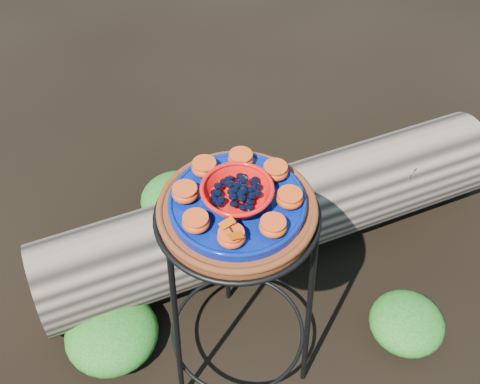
{
  "coord_description": "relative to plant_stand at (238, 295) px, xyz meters",
  "views": [
    {
      "loc": [
        -0.14,
        -0.92,
        1.8
      ],
      "look_at": [
        0.01,
        0.0,
        0.78
      ],
      "focal_mm": 45.0,
      "sensor_mm": 36.0,
      "label": 1
    }
  ],
  "objects": [
    {
      "name": "cobalt_plate",
      "position": [
        0.0,
        0.0,
        0.39
      ],
      "size": [
        0.32,
        0.32,
        0.02
      ],
      "primitive_type": "cylinder",
      "color": "#081051",
      "rests_on": "terracotta_saucer"
    },
    {
      "name": "terracotta_saucer",
      "position": [
        0.0,
        0.0,
        0.37
      ],
      "size": [
        0.38,
        0.38,
        0.03
      ],
      "primitive_type": "cylinder",
      "color": "#672C0C",
      "rests_on": "plant_stand"
    },
    {
      "name": "driftwood_log",
      "position": [
        0.2,
        0.44,
        -0.19
      ],
      "size": [
        1.74,
        0.83,
        0.32
      ],
      "primitive_type": null,
      "rotation": [
        0.0,
        0.0,
        0.24
      ],
      "color": "black",
      "rests_on": "ground"
    },
    {
      "name": "orange_half_6",
      "position": [
        -0.12,
        0.03,
        0.42
      ],
      "size": [
        0.06,
        0.06,
        0.03
      ],
      "primitive_type": "ellipsoid",
      "color": "red",
      "rests_on": "cobalt_plate"
    },
    {
      "name": "orange_half_7",
      "position": [
        -0.1,
        -0.06,
        0.42
      ],
      "size": [
        0.06,
        0.06,
        0.03
      ],
      "primitive_type": "ellipsoid",
      "color": "red",
      "rests_on": "cobalt_plate"
    },
    {
      "name": "orange_half_0",
      "position": [
        -0.03,
        -0.12,
        0.42
      ],
      "size": [
        0.06,
        0.06,
        0.03
      ],
      "primitive_type": "ellipsoid",
      "color": "red",
      "rests_on": "cobalt_plate"
    },
    {
      "name": "foliage_left",
      "position": [
        -0.39,
        0.1,
        -0.27
      ],
      "size": [
        0.3,
        0.3,
        0.15
      ],
      "primitive_type": "ellipsoid",
      "color": "#17480F",
      "rests_on": "ground"
    },
    {
      "name": "butterfly",
      "position": [
        -0.03,
        -0.12,
        0.44
      ],
      "size": [
        0.08,
        0.07,
        0.01
      ],
      "primitive_type": null,
      "rotation": [
        0.0,
        0.0,
        0.33
      ],
      "color": "#C04100",
      "rests_on": "orange_half_0"
    },
    {
      "name": "plant_stand",
      "position": [
        0.0,
        0.0,
        0.0
      ],
      "size": [
        0.44,
        0.44,
        0.7
      ],
      "primitive_type": null,
      "color": "black",
      "rests_on": "ground"
    },
    {
      "name": "foliage_right",
      "position": [
        0.56,
        -0.01,
        -0.29
      ],
      "size": [
        0.25,
        0.25,
        0.12
      ],
      "primitive_type": "ellipsoid",
      "color": "#17480F",
      "rests_on": "ground"
    },
    {
      "name": "ground",
      "position": [
        0.0,
        0.0,
        -0.35
      ],
      "size": [
        60.0,
        60.0,
        0.0
      ],
      "primitive_type": "plane",
      "color": "black"
    },
    {
      "name": "foliage_back",
      "position": [
        -0.14,
        0.64,
        -0.28
      ],
      "size": [
        0.28,
        0.28,
        0.14
      ],
      "primitive_type": "ellipsoid",
      "color": "#17480F",
      "rests_on": "ground"
    },
    {
      "name": "red_bowl",
      "position": [
        0.0,
        0.0,
        0.42
      ],
      "size": [
        0.16,
        0.16,
        0.04
      ],
      "primitive_type": null,
      "color": "red",
      "rests_on": "cobalt_plate"
    },
    {
      "name": "orange_half_4",
      "position": [
        0.03,
        0.12,
        0.42
      ],
      "size": [
        0.06,
        0.06,
        0.03
      ],
      "primitive_type": "ellipsoid",
      "color": "red",
      "rests_on": "cobalt_plate"
    },
    {
      "name": "orange_half_1",
      "position": [
        0.06,
        -0.1,
        0.42
      ],
      "size": [
        0.06,
        0.06,
        0.03
      ],
      "primitive_type": "ellipsoid",
      "color": "red",
      "rests_on": "cobalt_plate"
    },
    {
      "name": "orange_half_3",
      "position": [
        0.1,
        0.06,
        0.42
      ],
      "size": [
        0.06,
        0.06,
        0.03
      ],
      "primitive_type": "ellipsoid",
      "color": "red",
      "rests_on": "cobalt_plate"
    },
    {
      "name": "orange_half_5",
      "position": [
        -0.06,
        0.1,
        0.42
      ],
      "size": [
        0.06,
        0.06,
        0.03
      ],
      "primitive_type": "ellipsoid",
      "color": "red",
      "rests_on": "cobalt_plate"
    },
    {
      "name": "orange_half_2",
      "position": [
        0.12,
        -0.03,
        0.42
      ],
      "size": [
        0.06,
        0.06,
        0.03
      ],
      "primitive_type": "ellipsoid",
      "color": "red",
      "rests_on": "cobalt_plate"
    },
    {
      "name": "glass_gems",
      "position": [
        0.0,
        0.0,
        0.46
      ],
      "size": [
        0.13,
        0.13,
        0.02
      ],
      "primitive_type": null,
      "color": "black",
      "rests_on": "red_bowl"
    }
  ]
}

